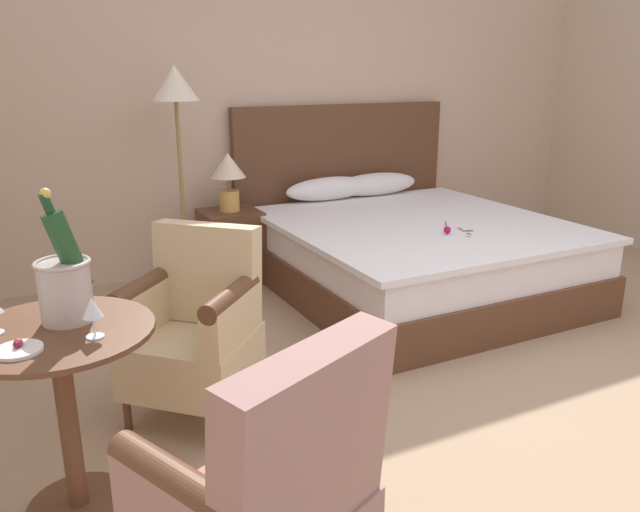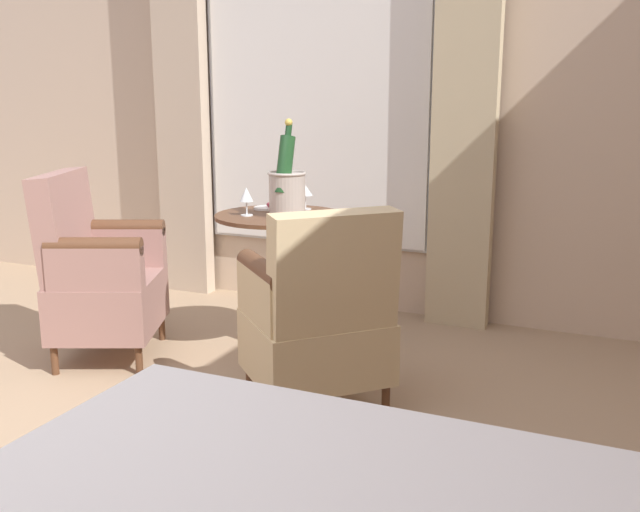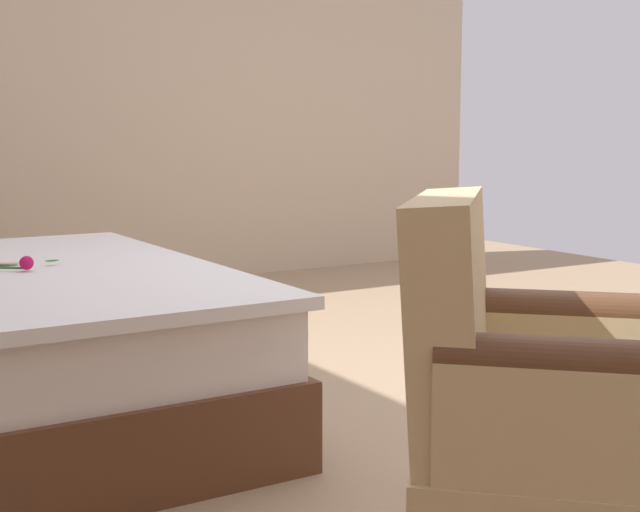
{
  "view_description": "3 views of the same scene",
  "coord_description": "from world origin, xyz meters",
  "views": [
    {
      "loc": [
        -2.15,
        -1.98,
        1.6
      ],
      "look_at": [
        -0.79,
        0.7,
        0.69
      ],
      "focal_mm": 35.0,
      "sensor_mm": 36.0,
      "label": 1
    },
    {
      "loc": [
        1.13,
        1.84,
        1.33
      ],
      "look_at": [
        -1.15,
        0.83,
        0.77
      ],
      "focal_mm": 40.0,
      "sensor_mm": 36.0,
      "label": 2
    },
    {
      "loc": [
        -2.66,
        1.91,
        1.02
      ],
      "look_at": [
        -0.72,
        0.72,
        0.7
      ],
      "focal_mm": 50.0,
      "sensor_mm": 36.0,
      "label": 3
    }
  ],
  "objects": [
    {
      "name": "armchair_facing_bed",
      "position": [
        -1.62,
        -0.62,
        0.44
      ],
      "size": [
        0.74,
        0.71,
        0.96
      ],
      "color": "brown",
      "rests_on": "ground"
    },
    {
      "name": "side_table_round",
      "position": [
        -2.06,
        0.2,
        0.47
      ],
      "size": [
        0.66,
        0.66,
        0.74
      ],
      "color": "brown",
      "rests_on": "ground"
    },
    {
      "name": "wall_window_side",
      "position": [
        -3.04,
        0.0,
        1.45
      ],
      "size": [
        0.27,
        5.74,
        2.93
      ],
      "color": "beige",
      "rests_on": "ground"
    },
    {
      "name": "wine_glass_near_edge",
      "position": [
        -1.95,
        0.07,
        0.84
      ],
      "size": [
        0.07,
        0.07,
        0.14
      ],
      "color": "white",
      "rests_on": "side_table_round"
    },
    {
      "name": "armchair_by_window",
      "position": [
        -1.45,
        0.69,
        0.43
      ],
      "size": [
        0.74,
        0.74,
        0.9
      ],
      "color": "brown",
      "rests_on": "ground"
    },
    {
      "name": "snack_plate",
      "position": [
        -2.18,
        0.07,
        0.75
      ],
      "size": [
        0.15,
        0.15,
        0.04
      ],
      "color": "white",
      "rests_on": "side_table_round"
    },
    {
      "name": "wine_glass_near_bucket",
      "position": [
        -2.25,
        0.26,
        0.83
      ],
      "size": [
        0.08,
        0.08,
        0.13
      ],
      "color": "white",
      "rests_on": "side_table_round"
    },
    {
      "name": "champagne_bucket",
      "position": [
        -2.01,
        0.27,
        0.89
      ],
      "size": [
        0.19,
        0.19,
        0.48
      ],
      "color": "#B4A9A0",
      "rests_on": "side_table_round"
    }
  ]
}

